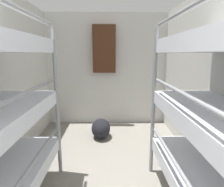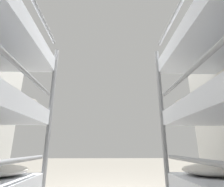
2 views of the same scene
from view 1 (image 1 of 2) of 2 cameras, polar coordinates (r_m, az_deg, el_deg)
wall_back at (r=4.09m, az=-1.54°, el=6.80°), size 2.52×0.06×2.22m
duffel_bag at (r=3.51m, az=-3.20°, el=-9.89°), size 0.32×0.47×0.32m
hanging_coat at (r=3.93m, az=-2.26°, el=12.56°), size 0.44×0.12×0.90m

